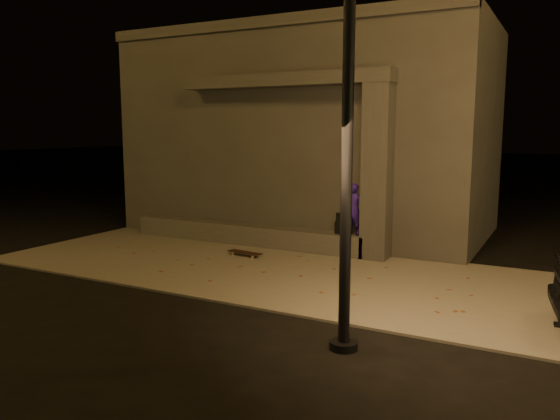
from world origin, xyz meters
The scene contains 10 objects.
ground centered at (0.00, 0.00, 0.00)m, with size 120.00×120.00×0.00m, color black.
sidewalk centered at (0.00, 2.00, 0.02)m, with size 11.00×4.40×0.04m, color slate.
building centered at (-1.00, 6.49, 2.61)m, with size 9.00×5.10×5.22m.
ledge centered at (-1.50, 3.75, 0.27)m, with size 6.00×0.55×0.45m, color #4A4743.
column centered at (1.70, 3.75, 1.84)m, with size 0.55×0.55×3.60m, color #3C3937.
canopy centered at (-0.50, 3.80, 3.78)m, with size 5.00×0.70×0.28m, color #3C3937.
skateboarder centered at (1.20, 3.75, 1.04)m, with size 0.40×0.27×1.11m, color #2C1691.
backpack centered at (0.98, 3.75, 0.65)m, with size 0.36×0.26×0.46m.
skateboard centered at (-0.81, 2.61, 0.11)m, with size 0.83×0.31×0.09m.
street_lamp_0 centered at (2.84, -0.96, 4.07)m, with size 0.36×0.36×7.17m.
Camera 1 is at (5.18, -7.06, 2.72)m, focal length 35.00 mm.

